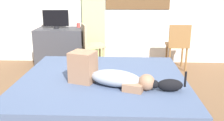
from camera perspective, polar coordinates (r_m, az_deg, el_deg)
name	(u,v)px	position (r m, az deg, el deg)	size (l,w,h in m)	color
ground_plane	(92,121)	(2.95, -4.58, -13.69)	(16.00, 16.00, 0.00)	brown
bed	(103,96)	(2.99, -2.09, -8.20)	(1.97, 1.89, 0.47)	#38383D
person_lying	(107,74)	(2.66, -1.23, -3.25)	(0.93, 0.51, 0.34)	#8C939E
cat	(168,85)	(2.56, 12.83, -5.53)	(0.36, 0.12, 0.21)	black
desk	(61,48)	(4.90, -11.70, 2.93)	(0.90, 0.56, 0.74)	#38383D
tv_monitor	(56,19)	(4.82, -12.84, 9.32)	(0.48, 0.10, 0.35)	black
cup	(78,25)	(4.93, -7.76, 8.08)	(0.07, 0.07, 0.09)	#B23D38
chair_by_desk	(90,43)	(4.56, -5.16, 4.00)	(0.48, 0.48, 0.86)	tan
chair_spare	(178,43)	(4.68, 14.97, 3.84)	(0.38, 0.38, 0.86)	brown
curtain_left	(93,4)	(4.95, -4.35, 12.90)	(0.44, 0.06, 2.37)	#ADCC75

